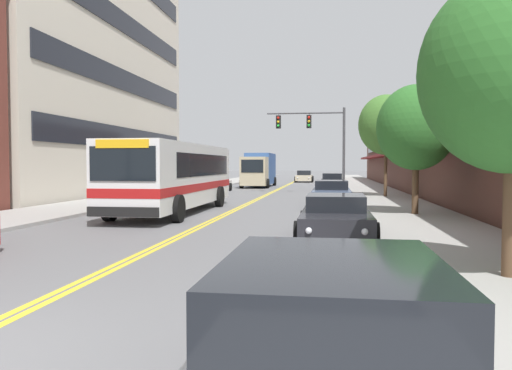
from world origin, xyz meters
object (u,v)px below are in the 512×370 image
object	(u,v)px
car_dark_grey_parked_right_mid	(332,182)
box_truck	(259,169)
car_champagne_moving_lead	(304,177)
street_tree_right_mid	(416,128)
car_silver_parked_left_mid	(214,184)
car_slate_blue_parked_right_far	(331,195)
city_bus	(176,174)
car_charcoal_parked_right_end	(336,218)
traffic_signal_mast	(317,133)
car_white_parked_right_foreground	(332,370)
street_tree_right_far	(386,125)
car_black_parked_left_far	(192,188)

from	to	relation	value
car_dark_grey_parked_right_mid	box_truck	bearing A→B (deg)	157.88
car_champagne_moving_lead	street_tree_right_mid	world-z (taller)	street_tree_right_mid
car_silver_parked_left_mid	street_tree_right_mid	xyz separation A→B (m)	(12.01, -16.58, 2.90)
box_truck	car_slate_blue_parked_right_far	bearing A→B (deg)	-72.83
city_bus	car_dark_grey_parked_right_mid	bearing A→B (deg)	72.85
car_charcoal_parked_right_end	box_truck	xyz separation A→B (m)	(-6.68, 31.48, 1.03)
car_slate_blue_parked_right_far	traffic_signal_mast	xyz separation A→B (m)	(-1.04, 11.22, 3.68)
car_dark_grey_parked_right_mid	box_truck	world-z (taller)	box_truck
car_dark_grey_parked_right_mid	street_tree_right_mid	distance (m)	23.02
car_white_parked_right_foreground	street_tree_right_far	xyz separation A→B (m)	(3.29, 27.73, 3.82)
car_black_parked_left_far	street_tree_right_far	bearing A→B (deg)	2.72
car_white_parked_right_foreground	traffic_signal_mast	xyz separation A→B (m)	(-1.01, 32.05, 3.65)
street_tree_right_far	street_tree_right_mid	bearing A→B (deg)	-90.11
box_truck	traffic_signal_mast	size ratio (longest dim) A/B	1.30
car_white_parked_right_foreground	box_truck	distance (m)	42.65
car_slate_blue_parked_right_far	car_champagne_moving_lead	world-z (taller)	car_champagne_moving_lead
car_dark_grey_parked_right_mid	car_champagne_moving_lead	size ratio (longest dim) A/B	1.09
car_champagne_moving_lead	box_truck	xyz separation A→B (m)	(-3.48, -13.12, 0.98)
car_white_parked_right_foreground	car_champagne_moving_lead	bearing A→B (deg)	93.19
car_charcoal_parked_right_end	box_truck	distance (m)	32.19
car_silver_parked_left_mid	car_champagne_moving_lead	size ratio (longest dim) A/B	1.04
car_white_parked_right_foreground	car_dark_grey_parked_right_mid	world-z (taller)	car_white_parked_right_foreground
car_slate_blue_parked_right_far	box_truck	xyz separation A→B (m)	(-6.58, 21.30, 1.00)
car_silver_parked_left_mid	car_dark_grey_parked_right_mid	world-z (taller)	car_dark_grey_parked_right_mid
street_tree_right_mid	car_black_parked_left_far	bearing A→B (deg)	139.20
city_bus	box_truck	distance (m)	24.70
car_slate_blue_parked_right_far	car_black_parked_left_far	bearing A→B (deg)	144.11
city_bus	car_charcoal_parked_right_end	xyz separation A→B (m)	(6.80, -6.78, -1.08)
box_truck	car_silver_parked_left_mid	bearing A→B (deg)	-104.02
street_tree_right_mid	car_champagne_moving_lead	bearing A→B (deg)	99.37
car_dark_grey_parked_right_mid	car_slate_blue_parked_right_far	xyz separation A→B (m)	(-0.09, -18.59, 0.01)
car_white_parked_right_foreground	street_tree_right_mid	world-z (taller)	street_tree_right_mid
car_slate_blue_parked_right_far	city_bus	bearing A→B (deg)	-153.15
car_white_parked_right_foreground	street_tree_right_mid	xyz separation A→B (m)	(3.27, 16.80, 2.86)
box_truck	street_tree_right_far	bearing A→B (deg)	-55.63
traffic_signal_mast	street_tree_right_far	distance (m)	6.10
traffic_signal_mast	car_silver_parked_left_mid	bearing A→B (deg)	170.16
car_black_parked_left_far	street_tree_right_far	xyz separation A→B (m)	(12.02, 0.57, 3.89)
car_white_parked_right_foreground	car_slate_blue_parked_right_far	world-z (taller)	car_white_parked_right_foreground
car_charcoal_parked_right_end	box_truck	bearing A→B (deg)	101.98
car_champagne_moving_lead	car_silver_parked_left_mid	bearing A→B (deg)	-104.52
car_black_parked_left_far	car_charcoal_parked_right_end	world-z (taller)	same
car_black_parked_left_far	street_tree_right_mid	size ratio (longest dim) A/B	0.83
car_white_parked_right_foreground	traffic_signal_mast	bearing A→B (deg)	91.81
car_champagne_moving_lead	traffic_signal_mast	world-z (taller)	traffic_signal_mast
car_slate_blue_parked_right_far	street_tree_right_far	size ratio (longest dim) A/B	0.77
traffic_signal_mast	street_tree_right_far	world-z (taller)	street_tree_right_far
street_tree_right_far	box_truck	bearing A→B (deg)	124.37
city_bus	traffic_signal_mast	bearing A→B (deg)	68.85
car_white_parked_right_foreground	car_dark_grey_parked_right_mid	xyz separation A→B (m)	(0.12, 39.42, -0.04)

